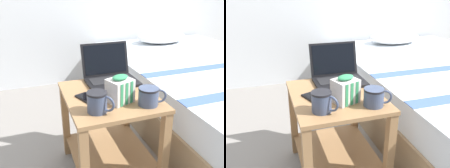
% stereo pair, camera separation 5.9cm
% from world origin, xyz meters
% --- Properties ---
extents(bed, '(1.46, 2.19, 0.61)m').
position_xyz_m(bed, '(1.08, 0.47, 0.24)').
color(bed, '#997A56').
rests_on(bed, ground_plane).
extents(bedside_table, '(0.49, 0.58, 0.53)m').
position_xyz_m(bedside_table, '(0.00, 0.00, 0.34)').
color(bedside_table, '#997047').
rests_on(bedside_table, ground_plane).
extents(laptop, '(0.31, 0.28, 0.23)m').
position_xyz_m(laptop, '(0.07, 0.20, 0.58)').
color(laptop, black).
rests_on(laptop, bedside_table).
extents(mug_front_left, '(0.14, 0.11, 0.09)m').
position_xyz_m(mug_front_left, '(0.15, -0.19, 0.58)').
color(mug_front_left, '#3F4C6B').
rests_on(mug_front_left, bedside_table).
extents(mug_front_right, '(0.12, 0.12, 0.10)m').
position_xyz_m(mug_front_right, '(-0.12, -0.17, 0.59)').
color(mug_front_right, '#3F4C6B').
rests_on(mug_front_right, bedside_table).
extents(snack_bag, '(0.15, 0.14, 0.15)m').
position_xyz_m(snack_bag, '(0.02, -0.11, 0.60)').
color(snack_bag, silver).
rests_on(snack_bag, bedside_table).
extents(cell_phone, '(0.12, 0.17, 0.01)m').
position_xyz_m(cell_phone, '(-0.13, -0.02, 0.53)').
color(cell_phone, black).
rests_on(cell_phone, bedside_table).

